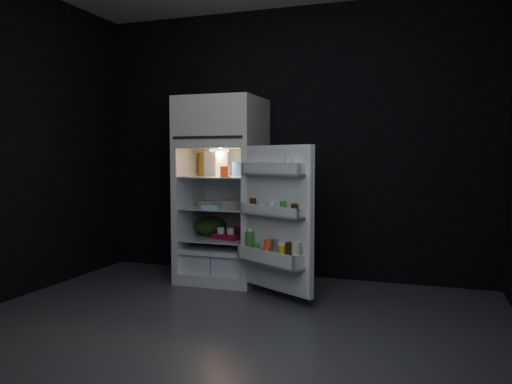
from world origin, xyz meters
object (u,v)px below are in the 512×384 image
(egg_carton, at_px, (232,204))
(yogurt_tray, at_px, (227,236))
(fridge_door, at_px, (276,221))
(milk_jug, at_px, (216,164))
(refrigerator, at_px, (223,183))

(egg_carton, height_order, yogurt_tray, egg_carton)
(egg_carton, bearing_deg, fridge_door, -61.67)
(milk_jug, bearing_deg, refrigerator, 52.90)
(egg_carton, bearing_deg, refrigerator, 131.72)
(yogurt_tray, bearing_deg, fridge_door, -16.54)
(refrigerator, relative_size, egg_carton, 5.89)
(fridge_door, relative_size, egg_carton, 4.04)
(milk_jug, xyz_separation_m, yogurt_tray, (0.15, -0.09, -0.69))
(refrigerator, bearing_deg, egg_carton, -27.00)
(fridge_door, bearing_deg, milk_jug, 145.69)
(refrigerator, distance_m, yogurt_tray, 0.53)
(refrigerator, relative_size, fridge_door, 1.46)
(egg_carton, bearing_deg, milk_jug, 152.41)
(refrigerator, distance_m, egg_carton, 0.23)
(milk_jug, relative_size, yogurt_tray, 0.88)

